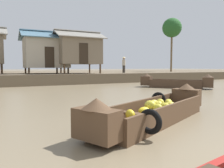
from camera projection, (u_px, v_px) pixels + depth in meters
The scene contains 8 objects.
ground_plane at pixel (78, 96), 11.38m from camera, with size 300.00×300.00×0.00m, color #7A6B51.
riverbank_strip at pixel (32, 76), 26.32m from camera, with size 160.00×20.00×0.88m, color brown.
banana_boat at pixel (155, 110), 5.97m from camera, with size 5.05×2.98×0.89m.
fishing_skiff_distant at pixel (176, 83), 15.72m from camera, with size 3.71×4.38×0.99m.
stilt_house_mid_right at pixel (46, 52), 20.45m from camera, with size 4.46×3.49×3.90m.
stilt_house_right at pixel (78, 50), 20.63m from camera, with size 4.42×3.55×3.94m.
palm_tree_near at pixel (172, 28), 28.56m from camera, with size 2.45×2.45×6.84m.
vendor_person at pixel (124, 64), 22.90m from camera, with size 0.44×0.44×1.66m.
Camera 1 is at (-3.61, -0.85, 1.46)m, focal length 35.78 mm.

